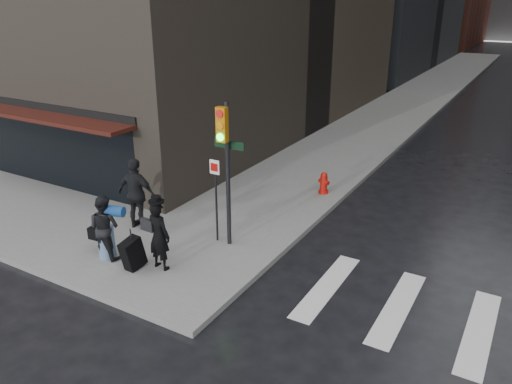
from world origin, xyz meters
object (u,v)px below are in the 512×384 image
man_jeans (105,227)px  fire_hydrant (324,184)px  man_overcoat (153,238)px  man_greycoat (137,194)px  traffic_light (225,156)px

man_jeans → fire_hydrant: (2.91, 6.53, -0.48)m
man_overcoat → man_jeans: (-1.37, -0.17, 0.03)m
man_overcoat → man_jeans: 1.38m
man_jeans → man_greycoat: man_greycoat is taller
man_jeans → traffic_light: 3.33m
traffic_light → fire_hydrant: traffic_light is taller
man_overcoat → fire_hydrant: size_ratio=2.59×
man_overcoat → fire_hydrant: (1.54, 6.36, -0.45)m
traffic_light → fire_hydrant: (0.75, 4.54, -2.05)m
man_overcoat → fire_hydrant: bearing=-100.1°
man_greycoat → traffic_light: (2.62, 0.36, 1.38)m
man_overcoat → traffic_light: 2.55m
traffic_light → fire_hydrant: bearing=80.0°
man_overcoat → traffic_light: bearing=-110.0°
man_overcoat → traffic_light: traffic_light is taller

